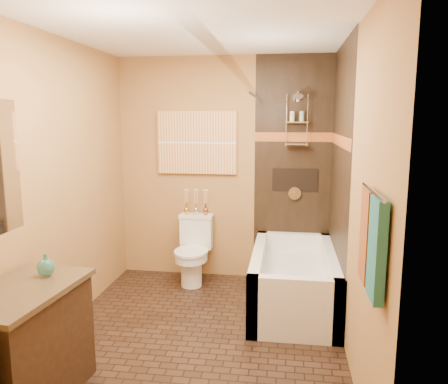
% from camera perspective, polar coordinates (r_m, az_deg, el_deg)
% --- Properties ---
extents(floor, '(3.00, 3.00, 0.00)m').
position_cam_1_polar(floor, '(3.89, -3.37, -18.37)').
color(floor, black).
rests_on(floor, ground).
extents(wall_left, '(0.02, 3.00, 2.50)m').
position_cam_1_polar(wall_left, '(3.90, -21.08, 0.53)').
color(wall_left, '#AA7641').
rests_on(wall_left, floor).
extents(wall_right, '(0.02, 3.00, 2.50)m').
position_cam_1_polar(wall_right, '(3.44, 16.37, -0.36)').
color(wall_right, '#AA7641').
rests_on(wall_right, floor).
extents(wall_back, '(2.40, 0.02, 2.50)m').
position_cam_1_polar(wall_back, '(4.94, -0.03, 2.97)').
color(wall_back, '#AA7641').
rests_on(wall_back, floor).
extents(wall_front, '(2.40, 0.02, 2.50)m').
position_cam_1_polar(wall_front, '(2.07, -12.11, -6.72)').
color(wall_front, '#AA7641').
rests_on(wall_front, floor).
extents(ceiling, '(3.00, 3.00, 0.00)m').
position_cam_1_polar(ceiling, '(3.50, -3.80, 20.75)').
color(ceiling, silver).
rests_on(ceiling, wall_back).
extents(alcove_tile_back, '(0.85, 0.01, 2.50)m').
position_cam_1_polar(alcove_tile_back, '(4.88, 9.00, 2.77)').
color(alcove_tile_back, black).
rests_on(alcove_tile_back, wall_back).
extents(alcove_tile_right, '(0.01, 1.50, 2.50)m').
position_cam_1_polar(alcove_tile_right, '(4.18, 14.79, 1.42)').
color(alcove_tile_right, black).
rests_on(alcove_tile_right, wall_right).
extents(mosaic_band_back, '(0.85, 0.01, 0.10)m').
position_cam_1_polar(mosaic_band_back, '(4.84, 9.12, 7.10)').
color(mosaic_band_back, '#993B1B').
rests_on(mosaic_band_back, alcove_tile_back).
extents(mosaic_band_right, '(0.01, 1.50, 0.10)m').
position_cam_1_polar(mosaic_band_right, '(4.14, 14.87, 6.49)').
color(mosaic_band_right, '#993B1B').
rests_on(mosaic_band_right, alcove_tile_right).
extents(alcove_niche, '(0.50, 0.01, 0.25)m').
position_cam_1_polar(alcove_niche, '(4.89, 9.26, 1.59)').
color(alcove_niche, black).
rests_on(alcove_niche, alcove_tile_back).
extents(shower_fixtures, '(0.24, 0.33, 1.16)m').
position_cam_1_polar(shower_fixtures, '(4.74, 9.45, 7.60)').
color(shower_fixtures, silver).
rests_on(shower_fixtures, floor).
extents(curtain_rod, '(0.03, 1.55, 0.03)m').
position_cam_1_polar(curtain_rod, '(4.13, 4.07, 12.33)').
color(curtain_rod, silver).
rests_on(curtain_rod, wall_back).
extents(towel_bar, '(0.02, 0.55, 0.02)m').
position_cam_1_polar(towel_bar, '(2.38, 18.89, 0.05)').
color(towel_bar, silver).
rests_on(towel_bar, wall_right).
extents(towel_teal, '(0.05, 0.22, 0.52)m').
position_cam_1_polar(towel_teal, '(2.32, 19.35, -7.08)').
color(towel_teal, '#1E6463').
rests_on(towel_teal, towel_bar).
extents(towel_rust, '(0.05, 0.22, 0.52)m').
position_cam_1_polar(towel_rust, '(2.56, 18.25, -5.43)').
color(towel_rust, brown).
rests_on(towel_rust, towel_bar).
extents(sunset_painting, '(0.90, 0.04, 0.70)m').
position_cam_1_polar(sunset_painting, '(4.95, -3.55, 6.44)').
color(sunset_painting, orange).
rests_on(sunset_painting, wall_back).
extents(bathtub, '(0.80, 1.50, 0.55)m').
position_cam_1_polar(bathtub, '(4.41, 9.08, -11.80)').
color(bathtub, white).
rests_on(bathtub, floor).
extents(toilet, '(0.38, 0.56, 0.74)m').
position_cam_1_polar(toilet, '(4.91, -4.01, -7.54)').
color(toilet, white).
rests_on(toilet, floor).
extents(vanity, '(0.61, 0.92, 0.78)m').
position_cam_1_polar(vanity, '(3.21, -24.69, -17.85)').
color(vanity, black).
rests_on(vanity, floor).
extents(teal_bottle, '(0.12, 0.12, 0.18)m').
position_cam_1_polar(teal_bottle, '(3.19, -22.25, -8.81)').
color(teal_bottle, '#287967').
rests_on(teal_bottle, vanity).
extents(bud_vases, '(0.28, 0.06, 0.28)m').
position_cam_1_polar(bud_vases, '(4.94, -3.68, -1.21)').
color(bud_vases, gold).
rests_on(bud_vases, toilet).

